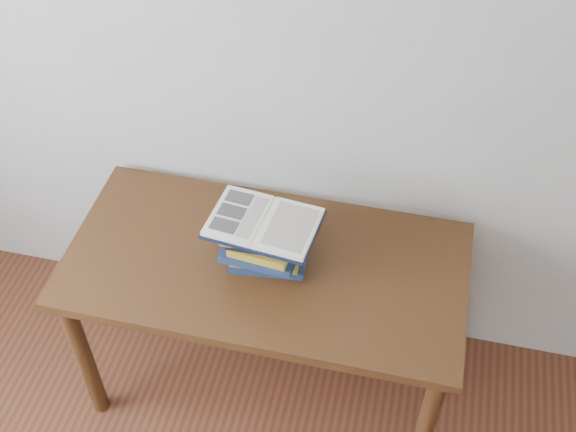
# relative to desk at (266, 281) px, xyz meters

# --- Properties ---
(desk) EXTENTS (1.32, 0.66, 0.71)m
(desk) POSITION_rel_desk_xyz_m (0.00, 0.00, 0.00)
(desk) COLOR #452111
(desk) RESTS_ON ground
(book_stack) EXTENTS (0.27, 0.20, 0.18)m
(book_stack) POSITION_rel_desk_xyz_m (-0.00, -0.00, 0.19)
(book_stack) COLOR #172345
(book_stack) RESTS_ON desk
(open_book) EXTENTS (0.36, 0.27, 0.03)m
(open_book) POSITION_rel_desk_xyz_m (0.00, -0.00, 0.29)
(open_book) COLOR black
(open_book) RESTS_ON book_stack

